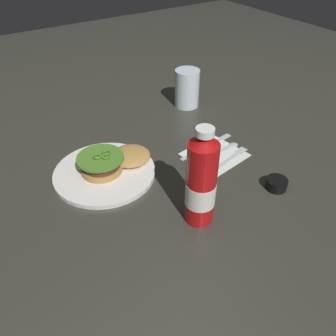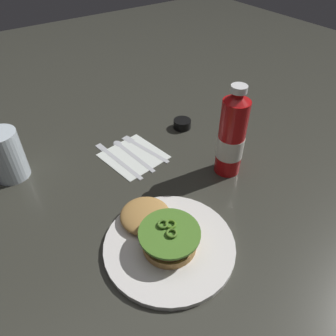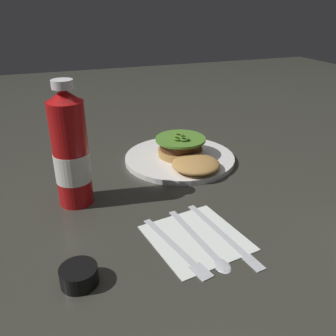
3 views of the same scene
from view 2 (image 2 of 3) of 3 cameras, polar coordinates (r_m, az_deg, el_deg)
ground_plane at (r=0.79m, az=-3.10°, el=-4.13°), size 3.00×3.00×0.00m
dinner_plate at (r=0.68m, az=0.25°, el=-13.62°), size 0.27×0.27×0.01m
burger_sandwich at (r=0.67m, az=-1.46°, el=-10.95°), size 0.21×0.12×0.05m
ketchup_bottle at (r=0.80m, az=11.31°, el=5.51°), size 0.07×0.07×0.24m
water_glass at (r=0.89m, az=-27.05°, el=2.05°), size 0.09×0.09×0.13m
condiment_cup at (r=1.01m, az=2.55°, el=7.90°), size 0.05×0.05×0.03m
napkin at (r=0.90m, az=-6.20°, el=2.19°), size 0.18×0.17×0.00m
fork_utensil at (r=0.93m, az=-4.87°, el=4.00°), size 0.18×0.06×0.00m
spoon_utensil at (r=0.92m, az=-7.30°, el=3.19°), size 0.19×0.04×0.00m
butter_knife at (r=0.90m, az=-9.44°, el=1.88°), size 0.21×0.04×0.00m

